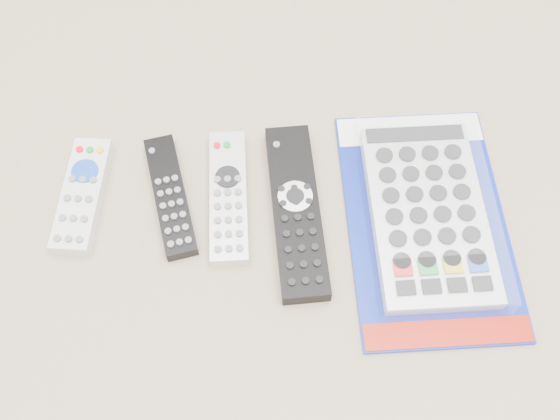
{
  "coord_description": "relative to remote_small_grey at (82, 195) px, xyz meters",
  "views": [
    {
      "loc": [
        -0.02,
        -0.39,
        0.7
      ],
      "look_at": [
        0.0,
        -0.03,
        0.01
      ],
      "focal_mm": 40.0,
      "sensor_mm": 36.0,
      "label": 1
    }
  ],
  "objects": [
    {
      "name": "remote_large_black",
      "position": [
        0.27,
        -0.04,
        0.0
      ],
      "size": [
        0.06,
        0.24,
        0.03
      ],
      "rotation": [
        0.0,
        0.0,
        0.03
      ],
      "color": "black",
      "rests_on": "ground"
    },
    {
      "name": "remote_small_grey",
      "position": [
        0.0,
        0.0,
        0.0
      ],
      "size": [
        0.07,
        0.16,
        0.02
      ],
      "rotation": [
        0.0,
        0.0,
        -0.13
      ],
      "color": "silver",
      "rests_on": "ground"
    },
    {
      "name": "remote_slim_black",
      "position": [
        0.11,
        -0.01,
        -0.0
      ],
      "size": [
        0.07,
        0.18,
        0.02
      ],
      "rotation": [
        0.0,
        0.0,
        0.19
      ],
      "color": "black",
      "rests_on": "ground"
    },
    {
      "name": "jumbo_remote_packaged",
      "position": [
        0.43,
        -0.06,
        0.01
      ],
      "size": [
        0.2,
        0.33,
        0.04
      ],
      "rotation": [
        0.0,
        0.0,
        -0.01
      ],
      "color": "#0D2195",
      "rests_on": "ground"
    },
    {
      "name": "remote_silver_dvd",
      "position": [
        0.18,
        -0.01,
        -0.0
      ],
      "size": [
        0.05,
        0.19,
        0.02
      ],
      "rotation": [
        0.0,
        0.0,
        -0.01
      ],
      "color": "silver",
      "rests_on": "ground"
    }
  ]
}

